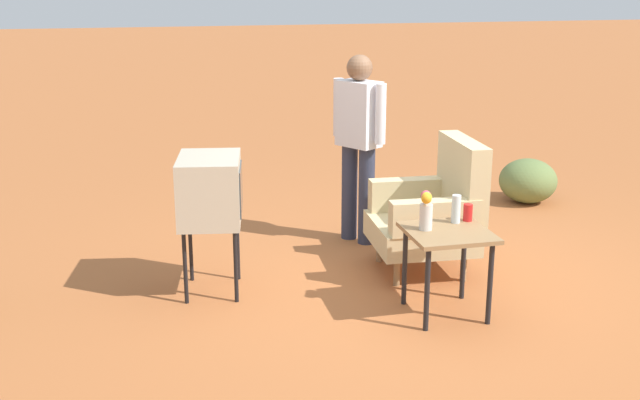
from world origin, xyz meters
name	(u,v)px	position (x,y,z in m)	size (l,w,h in m)	color
ground_plane	(413,283)	(0.00, 0.00, 0.00)	(60.00, 60.00, 0.00)	#AD6033
armchair	(434,211)	(-0.22, 0.24, 0.50)	(0.82, 0.82, 1.06)	#937047
side_table	(448,243)	(0.58, 0.03, 0.52)	(0.56, 0.56, 0.61)	black
tv_on_stand	(210,190)	(-0.20, -1.51, 0.78)	(0.66, 0.53, 1.03)	black
person_standing	(359,137)	(-1.06, -0.14, 0.94)	(0.50, 0.38, 1.64)	#2D3347
bottle_short_clear	(456,209)	(0.43, 0.14, 0.71)	(0.06, 0.06, 0.20)	silver
soda_can_red	(468,212)	(0.41, 0.24, 0.67)	(0.07, 0.07, 0.12)	red
flower_vase	(426,209)	(0.52, -0.12, 0.76)	(0.15, 0.09, 0.27)	silver
shrub_far	(528,181)	(-1.82, 1.90, 0.23)	(0.59, 0.59, 0.46)	olive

